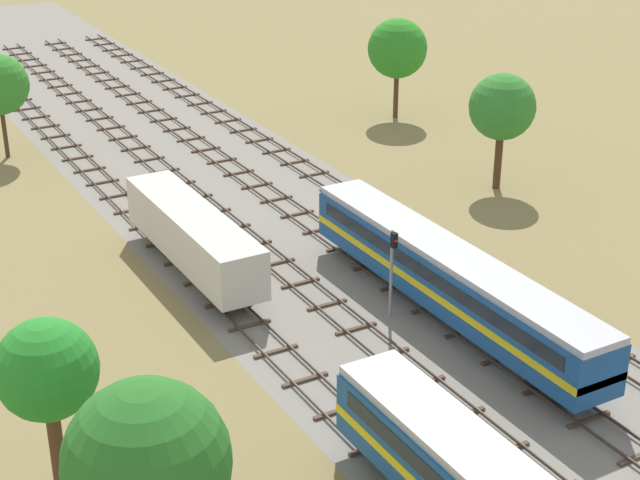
% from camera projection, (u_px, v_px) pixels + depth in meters
% --- Properties ---
extents(ground_plane, '(480.00, 480.00, 0.00)m').
position_uv_depth(ground_plane, '(307.00, 253.00, 59.20)').
color(ground_plane, olive).
extents(ballast_bed, '(17.92, 176.00, 0.01)m').
position_uv_depth(ballast_bed, '(307.00, 253.00, 59.20)').
color(ballast_bed, gray).
rests_on(ballast_bed, ground).
extents(track_far_left, '(2.40, 126.00, 0.29)m').
position_uv_depth(track_far_left, '(193.00, 270.00, 56.81)').
color(track_far_left, '#47382D').
rests_on(track_far_left, ground).
extents(track_left, '(2.40, 126.00, 0.29)m').
position_uv_depth(track_left, '(265.00, 253.00, 58.90)').
color(track_left, '#47382D').
rests_on(track_left, ground).
extents(track_centre_left, '(2.40, 126.00, 0.29)m').
position_uv_depth(track_centre_left, '(332.00, 237.00, 60.98)').
color(track_centre_left, '#47382D').
rests_on(track_centre_left, ground).
extents(track_centre, '(2.40, 126.00, 0.29)m').
position_uv_depth(track_centre, '(394.00, 223.00, 63.07)').
color(track_centre, '#47382D').
rests_on(track_centre, ground).
extents(passenger_coach_centre_left_near, '(2.96, 22.00, 3.80)m').
position_uv_depth(passenger_coach_centre_left_near, '(449.00, 276.00, 50.44)').
color(passenger_coach_centre_left_near, '#194C8C').
rests_on(passenger_coach_centre_left_near, ground).
extents(freight_boxcar_far_left_mid, '(2.87, 14.00, 3.60)m').
position_uv_depth(freight_boxcar_far_left_mid, '(193.00, 235.00, 55.62)').
color(freight_boxcar_far_left_mid, beige).
rests_on(freight_boxcar_far_left_mid, ground).
extents(signal_post_nearest, '(0.28, 0.47, 4.98)m').
position_uv_depth(signal_post_nearest, '(392.00, 262.00, 50.60)').
color(signal_post_nearest, gray).
rests_on(signal_post_nearest, ground).
extents(lineside_tree_0, '(5.36, 5.36, 8.84)m').
position_uv_depth(lineside_tree_0, '(147.00, 462.00, 30.53)').
color(lineside_tree_0, '#4C331E').
rests_on(lineside_tree_0, ground).
extents(lineside_tree_2, '(3.89, 3.89, 7.83)m').
position_uv_depth(lineside_tree_2, '(47.00, 371.00, 36.00)').
color(lineside_tree_2, '#4C331E').
rests_on(lineside_tree_2, ground).
extents(lineside_tree_3, '(4.59, 4.59, 8.20)m').
position_uv_depth(lineside_tree_3, '(502.00, 107.00, 66.77)').
color(lineside_tree_3, '#4C331E').
rests_on(lineside_tree_3, ground).
extents(lineside_tree_4, '(5.00, 5.00, 8.48)m').
position_uv_depth(lineside_tree_4, '(397.00, 49.00, 82.16)').
color(lineside_tree_4, '#4C331E').
rests_on(lineside_tree_4, ground).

